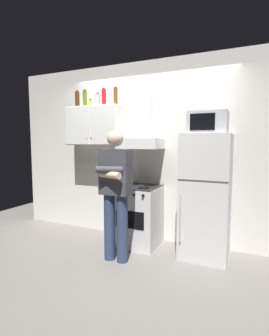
% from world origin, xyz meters
% --- Properties ---
extents(ground_plane, '(7.00, 7.00, 0.00)m').
position_xyz_m(ground_plane, '(0.00, 0.00, 0.00)').
color(ground_plane, slate).
extents(back_wall_tiled, '(4.80, 0.10, 2.70)m').
position_xyz_m(back_wall_tiled, '(0.00, 0.60, 1.35)').
color(back_wall_tiled, silver).
rests_on(back_wall_tiled, ground_plane).
extents(upper_cabinet, '(0.90, 0.37, 0.60)m').
position_xyz_m(upper_cabinet, '(-0.85, 0.37, 1.75)').
color(upper_cabinet, white).
extents(stove_oven, '(0.60, 0.62, 0.87)m').
position_xyz_m(stove_oven, '(-0.05, 0.25, 0.43)').
color(stove_oven, silver).
rests_on(stove_oven, ground_plane).
extents(range_hood, '(0.60, 0.44, 0.75)m').
position_xyz_m(range_hood, '(-0.05, 0.38, 1.60)').
color(range_hood, white).
extents(refrigerator, '(0.60, 0.62, 1.60)m').
position_xyz_m(refrigerator, '(0.90, 0.25, 0.80)').
color(refrigerator, silver).
rests_on(refrigerator, ground_plane).
extents(microwave, '(0.48, 0.37, 0.28)m').
position_xyz_m(microwave, '(0.90, 0.27, 1.74)').
color(microwave, '#B7BABF').
rests_on(microwave, refrigerator).
extents(person_standing, '(0.38, 0.33, 1.64)m').
position_xyz_m(person_standing, '(-0.10, -0.36, 0.90)').
color(person_standing, navy).
rests_on(person_standing, ground_plane).
extents(bottle_rum_dark, '(0.07, 0.07, 0.27)m').
position_xyz_m(bottle_rum_dark, '(-1.17, 0.36, 2.18)').
color(bottle_rum_dark, '#47230F').
rests_on(bottle_rum_dark, upper_cabinet).
extents(bottle_canister_steel, '(0.09, 0.09, 0.21)m').
position_xyz_m(bottle_canister_steel, '(-0.81, 0.40, 2.15)').
color(bottle_canister_steel, '#B2B5BA').
rests_on(bottle_canister_steel, upper_cabinet).
extents(bottle_beer_brown, '(0.06, 0.06, 0.27)m').
position_xyz_m(bottle_beer_brown, '(-0.49, 0.39, 2.18)').
color(bottle_beer_brown, brown).
rests_on(bottle_beer_brown, upper_cabinet).
extents(bottle_soda_red, '(0.07, 0.07, 0.28)m').
position_xyz_m(bottle_soda_red, '(-0.70, 0.40, 2.18)').
color(bottle_soda_red, red).
rests_on(bottle_soda_red, upper_cabinet).
extents(bottle_olive_oil, '(0.07, 0.07, 0.27)m').
position_xyz_m(bottle_olive_oil, '(-1.02, 0.36, 2.18)').
color(bottle_olive_oil, '#4C6B19').
rests_on(bottle_olive_oil, upper_cabinet).
extents(bottle_spice_jar, '(0.06, 0.06, 0.13)m').
position_xyz_m(bottle_spice_jar, '(-0.94, 0.39, 2.11)').
color(bottle_spice_jar, gold).
rests_on(bottle_spice_jar, upper_cabinet).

